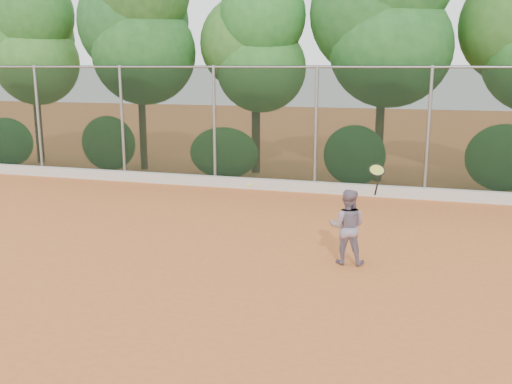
# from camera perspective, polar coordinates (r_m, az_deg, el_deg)

# --- Properties ---
(ground) EXTENTS (80.00, 80.00, 0.00)m
(ground) POSITION_cam_1_polar(r_m,az_deg,el_deg) (9.76, -1.65, -8.42)
(ground) COLOR #C9692F
(ground) RESTS_ON ground
(concrete_curb) EXTENTS (24.00, 0.20, 0.30)m
(concrete_curb) POSITION_cam_1_polar(r_m,az_deg,el_deg) (16.09, 5.76, 0.50)
(concrete_curb) COLOR beige
(concrete_curb) RESTS_ON ground
(tennis_player) EXTENTS (0.68, 0.54, 1.36)m
(tennis_player) POSITION_cam_1_polar(r_m,az_deg,el_deg) (10.30, 9.10, -3.44)
(tennis_player) COLOR slate
(tennis_player) RESTS_ON ground
(chainlink_fence) EXTENTS (24.09, 0.09, 3.50)m
(chainlink_fence) POSITION_cam_1_polar(r_m,az_deg,el_deg) (16.00, 6.01, 6.62)
(chainlink_fence) COLOR black
(chainlink_fence) RESTS_ON ground
(foliage_backdrop) EXTENTS (23.70, 3.63, 7.55)m
(foliage_backdrop) POSITION_cam_1_polar(r_m,az_deg,el_deg) (17.99, 5.59, 15.39)
(foliage_backdrop) COLOR #432C1A
(foliage_backdrop) RESTS_ON ground
(tennis_racket) EXTENTS (0.34, 0.31, 0.57)m
(tennis_racket) POSITION_cam_1_polar(r_m,az_deg,el_deg) (9.98, 11.99, 1.94)
(tennis_racket) COLOR black
(tennis_racket) RESTS_ON ground
(tennis_ball_in_flight) EXTENTS (0.07, 0.07, 0.07)m
(tennis_ball_in_flight) POSITION_cam_1_polar(r_m,az_deg,el_deg) (10.54, -0.57, 0.69)
(tennis_ball_in_flight) COLOR yellow
(tennis_ball_in_flight) RESTS_ON ground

